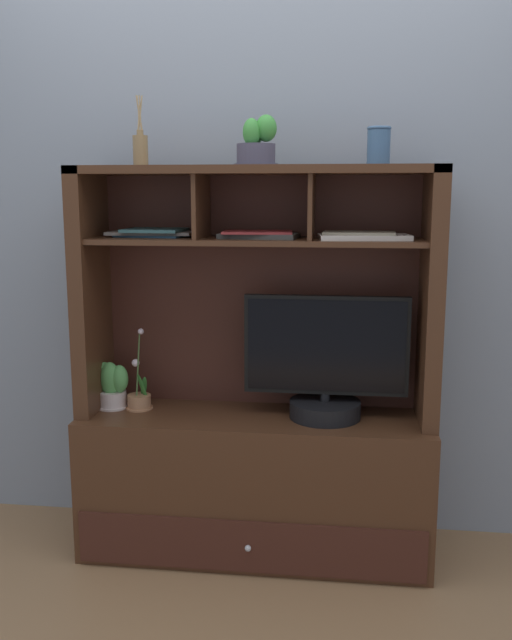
# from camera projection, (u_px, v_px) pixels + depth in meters

# --- Properties ---
(floor_plane) EXTENTS (6.00, 6.00, 0.02)m
(floor_plane) POSITION_uv_depth(u_px,v_px,m) (256.00, 548.00, 2.81)
(floor_plane) COLOR #966E48
(floor_plane) RESTS_ON ground
(back_wall) EXTENTS (6.00, 0.02, 2.80)m
(back_wall) POSITION_uv_depth(u_px,v_px,m) (264.00, 195.00, 2.80)
(back_wall) COLOR #86909F
(back_wall) RESTS_ON ground
(media_console) EXTENTS (1.35, 0.47, 1.51)m
(media_console) POSITION_uv_depth(u_px,v_px,m) (256.00, 440.00, 2.73)
(media_console) COLOR #4A2B19
(media_console) RESTS_ON ground
(tv_monitor) EXTENTS (0.62, 0.27, 0.47)m
(tv_monitor) POSITION_uv_depth(u_px,v_px,m) (326.00, 370.00, 2.63)
(tv_monitor) COLOR black
(tv_monitor) RESTS_ON media_console
(potted_orchid) EXTENTS (0.11, 0.11, 0.33)m
(potted_orchid) POSITION_uv_depth(u_px,v_px,m) (139.00, 398.00, 2.76)
(potted_orchid) COLOR #B07852
(potted_orchid) RESTS_ON media_console
(potted_fern) EXTENTS (0.14, 0.13, 0.19)m
(potted_fern) POSITION_uv_depth(u_px,v_px,m) (112.00, 386.00, 2.77)
(potted_fern) COLOR beige
(potted_fern) RESTS_ON media_console
(magazine_stack_left) EXTENTS (0.30, 0.20, 0.03)m
(magazine_stack_left) POSITION_uv_depth(u_px,v_px,m) (259.00, 235.00, 2.58)
(magazine_stack_left) COLOR #3E3E3B
(magazine_stack_left) RESTS_ON media_console
(magazine_stack_centre) EXTENTS (0.34, 0.21, 0.03)m
(magazine_stack_centre) POSITION_uv_depth(u_px,v_px,m) (363.00, 236.00, 2.51)
(magazine_stack_centre) COLOR beige
(magazine_stack_centre) RESTS_ON media_console
(magazine_stack_right) EXTENTS (0.33, 0.22, 0.03)m
(magazine_stack_right) POSITION_uv_depth(u_px,v_px,m) (153.00, 233.00, 2.67)
(magazine_stack_right) COLOR #305678
(magazine_stack_right) RESTS_ON media_console
(diffuser_bottle) EXTENTS (0.06, 0.06, 0.26)m
(diffuser_bottle) POSITION_uv_depth(u_px,v_px,m) (140.00, 150.00, 2.60)
(diffuser_bottle) COLOR olive
(diffuser_bottle) RESTS_ON media_console
(potted_succulent) EXTENTS (0.16, 0.16, 0.18)m
(potted_succulent) POSITION_uv_depth(u_px,v_px,m) (257.00, 145.00, 2.52)
(potted_succulent) COLOR #474458
(potted_succulent) RESTS_ON media_console
(ceramic_vase) EXTENTS (0.09, 0.09, 0.13)m
(ceramic_vase) POSITION_uv_depth(u_px,v_px,m) (379.00, 146.00, 2.45)
(ceramic_vase) COLOR #3C5E86
(ceramic_vase) RESTS_ON media_console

